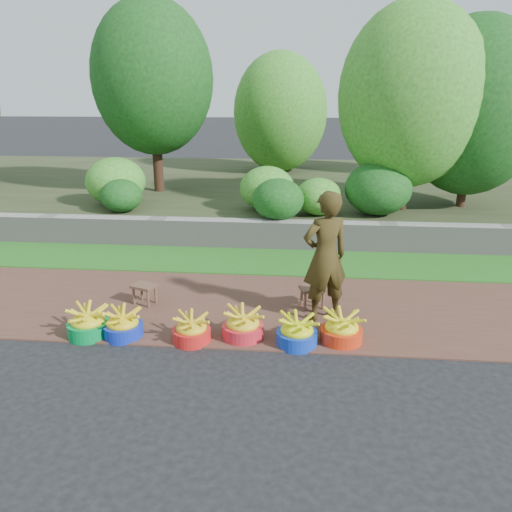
# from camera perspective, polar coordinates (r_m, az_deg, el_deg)

# --- Properties ---
(ground_plane) EXTENTS (120.00, 120.00, 0.00)m
(ground_plane) POSITION_cam_1_polar(r_m,az_deg,el_deg) (5.95, -1.03, -10.81)
(ground_plane) COLOR black
(ground_plane) RESTS_ON ground
(dirt_shoulder) EXTENTS (80.00, 2.50, 0.02)m
(dirt_shoulder) POSITION_cam_1_polar(r_m,az_deg,el_deg) (7.06, 0.10, -5.85)
(dirt_shoulder) COLOR brown
(dirt_shoulder) RESTS_ON ground
(grass_verge) EXTENTS (80.00, 1.50, 0.04)m
(grass_verge) POSITION_cam_1_polar(r_m,az_deg,el_deg) (8.91, 1.28, -0.59)
(grass_verge) COLOR #27701E
(grass_verge) RESTS_ON ground
(retaining_wall) EXTENTS (80.00, 0.35, 0.55)m
(retaining_wall) POSITION_cam_1_polar(r_m,az_deg,el_deg) (9.65, 1.66, 2.45)
(retaining_wall) COLOR gray
(retaining_wall) RESTS_ON ground
(earth_bank) EXTENTS (80.00, 10.00, 0.50)m
(earth_bank) POSITION_cam_1_polar(r_m,az_deg,el_deg) (14.43, 2.96, 7.58)
(earth_bank) COLOR #363F23
(earth_bank) RESTS_ON ground
(vegetation) EXTENTS (34.45, 8.50, 4.56)m
(vegetation) POSITION_cam_1_polar(r_m,az_deg,el_deg) (12.57, 12.24, 16.29)
(vegetation) COLOR #311D12
(vegetation) RESTS_ON earth_bank
(basin_a) EXTENTS (0.51, 0.51, 0.38)m
(basin_a) POSITION_cam_1_polar(r_m,az_deg,el_deg) (6.55, -18.65, -7.29)
(basin_a) COLOR #038739
(basin_a) RESTS_ON ground
(basin_b) EXTENTS (0.48, 0.48, 0.36)m
(basin_b) POSITION_cam_1_polar(r_m,az_deg,el_deg) (6.40, -14.97, -7.63)
(basin_b) COLOR #122AB6
(basin_b) RESTS_ON ground
(basin_c) EXTENTS (0.46, 0.46, 0.35)m
(basin_c) POSITION_cam_1_polar(r_m,az_deg,el_deg) (6.13, -7.38, -8.39)
(basin_c) COLOR red
(basin_c) RESTS_ON ground
(basin_d) EXTENTS (0.51, 0.51, 0.38)m
(basin_d) POSITION_cam_1_polar(r_m,az_deg,el_deg) (6.15, -1.51, -7.97)
(basin_d) COLOR red
(basin_d) RESTS_ON ground
(basin_e) EXTENTS (0.49, 0.49, 0.37)m
(basin_e) POSITION_cam_1_polar(r_m,az_deg,el_deg) (6.02, 4.70, -8.71)
(basin_e) COLOR #1237BF
(basin_e) RESTS_ON ground
(basin_f) EXTENTS (0.51, 0.51, 0.38)m
(basin_f) POSITION_cam_1_polar(r_m,az_deg,el_deg) (6.15, 9.75, -8.27)
(basin_f) COLOR red
(basin_f) RESTS_ON ground
(stool_left) EXTENTS (0.39, 0.35, 0.29)m
(stool_left) POSITION_cam_1_polar(r_m,az_deg,el_deg) (7.23, -12.65, -3.67)
(stool_left) COLOR brown
(stool_left) RESTS_ON dirt_shoulder
(stool_right) EXTENTS (0.39, 0.34, 0.30)m
(stool_right) POSITION_cam_1_polar(r_m,az_deg,el_deg) (6.98, 6.47, -4.04)
(stool_right) COLOR brown
(stool_right) RESTS_ON dirt_shoulder
(vendor_woman) EXTENTS (0.74, 0.64, 1.72)m
(vendor_woman) POSITION_cam_1_polar(r_m,az_deg,el_deg) (6.46, 7.92, -0.08)
(vendor_woman) COLOR black
(vendor_woman) RESTS_ON dirt_shoulder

